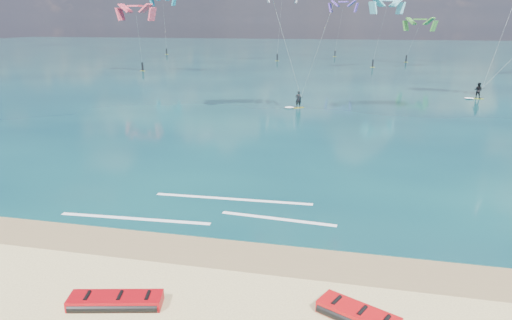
{
  "coord_description": "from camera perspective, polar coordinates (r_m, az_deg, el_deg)",
  "views": [
    {
      "loc": [
        6.73,
        -11.61,
        8.28
      ],
      "look_at": [
        2.46,
        8.0,
        2.12
      ],
      "focal_mm": 32.0,
      "sensor_mm": 36.0,
      "label": 1
    }
  ],
  "objects": [
    {
      "name": "packed_kite_left",
      "position": [
        15.11,
        -17.08,
        -17.0
      ],
      "size": [
        3.17,
        1.74,
        0.4
      ],
      "primitive_type": null,
      "rotation": [
        0.0,
        0.0,
        0.22
      ],
      "color": "#A60810",
      "rests_on": "ground"
    },
    {
      "name": "wet_sand_strip",
      "position": [
        18.09,
        -11.25,
        -10.51
      ],
      "size": [
        320.0,
        2.4,
        0.01
      ],
      "primitive_type": "cube",
      "color": "olive",
      "rests_on": "ground"
    },
    {
      "name": "packed_kite_mid",
      "position": [
        14.24,
        12.58,
        -18.95
      ],
      "size": [
        2.81,
        2.16,
        0.43
      ],
      "primitive_type": null,
      "rotation": [
        0.0,
        0.0,
        -0.45
      ],
      "color": "red",
      "rests_on": "ground"
    },
    {
      "name": "shoreline_foam",
      "position": [
        20.84,
        -5.6,
        -6.29
      ],
      "size": [
        12.03,
        3.66,
        0.01
      ],
      "color": "white",
      "rests_on": "ground"
    },
    {
      "name": "sea",
      "position": [
        116.1,
        9.15,
        12.78
      ],
      "size": [
        320.0,
        200.0,
        0.04
      ],
      "primitive_type": "cube",
      "color": "#092B36",
      "rests_on": "ground"
    },
    {
      "name": "distant_kites",
      "position": [
        91.75,
        6.56,
        15.46
      ],
      "size": [
        82.37,
        41.57,
        13.75
      ],
      "color": "#3F8831",
      "rests_on": "ground"
    },
    {
      "name": "ground",
      "position": [
        52.71,
        4.83,
        7.97
      ],
      "size": [
        320.0,
        320.0,
        0.0
      ],
      "primitive_type": "plane",
      "color": "tan",
      "rests_on": "ground"
    },
    {
      "name": "kitesurfer_main",
      "position": [
        41.21,
        5.71,
        15.96
      ],
      "size": [
        7.55,
        8.55,
        14.51
      ],
      "rotation": [
        0.0,
        0.0,
        0.75
      ],
      "color": "gold",
      "rests_on": "sea"
    }
  ]
}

